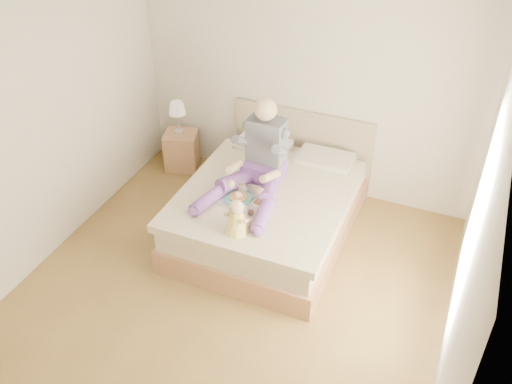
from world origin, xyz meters
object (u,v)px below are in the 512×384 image
at_px(baby, 237,219).
at_px(tray, 245,201).
at_px(bed, 271,206).
at_px(nightstand, 182,150).
at_px(adult, 258,162).

bearing_deg(baby, tray, 115.73).
height_order(tray, baby, baby).
relative_size(bed, baby, 6.01).
xyz_separation_m(bed, nightstand, (-1.52, 0.72, -0.07)).
xyz_separation_m(bed, tray, (-0.12, -0.42, 0.32)).
bearing_deg(adult, nightstand, 152.74).
relative_size(nightstand, baby, 1.36).
height_order(bed, tray, bed).
bearing_deg(tray, baby, -61.66).
bearing_deg(nightstand, adult, -47.62).
bearing_deg(bed, adult, -153.34).
distance_m(bed, nightstand, 1.69).
xyz_separation_m(adult, baby, (0.12, -0.79, -0.13)).
relative_size(adult, baby, 3.18).
distance_m(bed, adult, 0.59).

